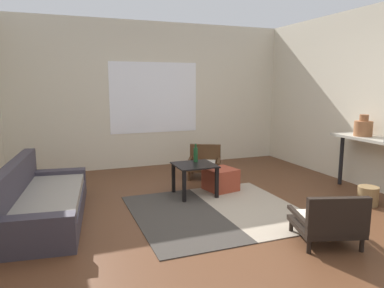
% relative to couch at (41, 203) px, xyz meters
% --- Properties ---
extents(ground_plane, '(7.80, 7.80, 0.00)m').
position_rel_couch_xyz_m(ground_plane, '(1.98, -0.74, -0.21)').
color(ground_plane, '#56331E').
extents(far_wall_with_window, '(5.60, 0.13, 2.70)m').
position_rel_couch_xyz_m(far_wall_with_window, '(1.98, 2.32, 1.14)').
color(far_wall_with_window, beige).
rests_on(far_wall_with_window, ground).
extents(side_wall_right, '(0.12, 6.60, 2.70)m').
position_rel_couch_xyz_m(side_wall_right, '(4.64, -0.44, 1.14)').
color(side_wall_right, beige).
rests_on(side_wall_right, ground).
extents(area_rug, '(2.04, 1.94, 0.01)m').
position_rel_couch_xyz_m(area_rug, '(2.03, -0.48, -0.21)').
color(area_rug, '#38332D').
rests_on(area_rug, ground).
extents(couch, '(1.04, 2.08, 0.68)m').
position_rel_couch_xyz_m(couch, '(0.00, 0.00, 0.00)').
color(couch, '#38333D').
rests_on(couch, ground).
extents(coffee_table, '(0.56, 0.54, 0.45)m').
position_rel_couch_xyz_m(coffee_table, '(2.00, 0.22, 0.15)').
color(coffee_table, black).
rests_on(coffee_table, ground).
extents(armchair_by_window, '(0.74, 0.76, 0.52)m').
position_rel_couch_xyz_m(armchair_by_window, '(2.55, 1.15, 0.04)').
color(armchair_by_window, '#472D19').
rests_on(armchair_by_window, ground).
extents(armchair_striped_foreground, '(0.74, 0.73, 0.54)m').
position_rel_couch_xyz_m(armchair_striped_foreground, '(2.66, -1.70, 0.03)').
color(armchair_striped_foreground, black).
rests_on(armchair_striped_foreground, ground).
extents(ottoman_orange, '(0.49, 0.49, 0.33)m').
position_rel_couch_xyz_m(ottoman_orange, '(2.45, 0.31, -0.05)').
color(ottoman_orange, '#993D28').
rests_on(ottoman_orange, ground).
extents(clay_vase, '(0.25, 0.25, 0.31)m').
position_rel_couch_xyz_m(clay_vase, '(4.36, -0.43, 0.73)').
color(clay_vase, '#935B38').
rests_on(clay_vase, console_shelf).
extents(glass_bottle, '(0.06, 0.06, 0.26)m').
position_rel_couch_xyz_m(glass_bottle, '(2.08, 0.37, 0.35)').
color(glass_bottle, '#194723').
rests_on(glass_bottle, coffee_table).
extents(wicker_basket, '(0.26, 0.26, 0.24)m').
position_rel_couch_xyz_m(wicker_basket, '(3.99, -0.95, -0.09)').
color(wicker_basket, olive).
rests_on(wicker_basket, ground).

